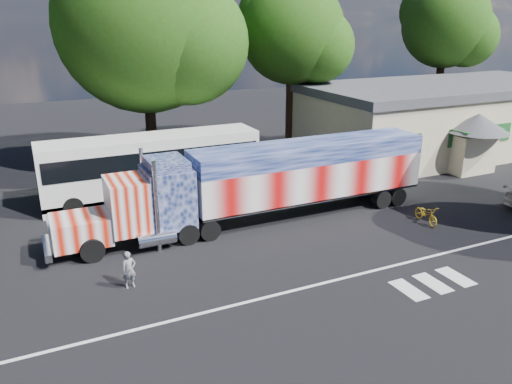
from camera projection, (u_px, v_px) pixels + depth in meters
name	position (u px, v px, depth m)	size (l,w,h in m)	color
ground	(285.00, 253.00, 21.99)	(100.00, 100.00, 0.00)	black
lane_markings	(369.00, 283.00, 19.44)	(30.00, 2.67, 0.01)	silver
semi_truck	(268.00, 181.00, 24.89)	(19.34, 3.05, 4.12)	black
coach_bus	(153.00, 166.00, 28.43)	(12.24, 2.85, 3.56)	silver
hall_building	(448.00, 117.00, 38.35)	(22.40, 12.80, 5.20)	beige
woman	(129.00, 270.00, 18.96)	(0.54, 0.35, 1.48)	slate
bicycle	(426.00, 214.00, 25.09)	(0.62, 1.79, 0.94)	gold
tree_ne_a	(294.00, 32.00, 36.47)	(8.05, 7.67, 12.74)	black
tree_far_ne	(447.00, 25.00, 44.99)	(8.20, 7.81, 13.24)	black
tree_n_mid	(147.00, 25.00, 31.09)	(11.59, 11.04, 14.99)	black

